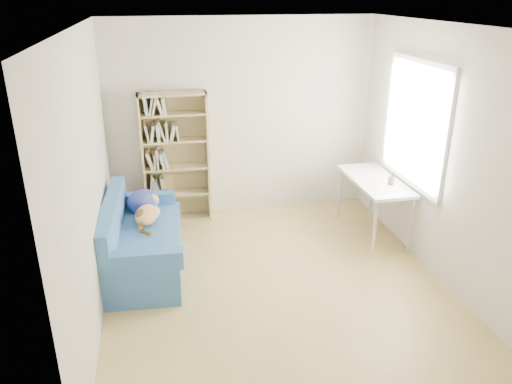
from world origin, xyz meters
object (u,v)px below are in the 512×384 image
pen_cup (391,180)px  bookshelf (176,164)px  sofa (141,240)px  desk (375,185)px

pen_cup → bookshelf: bearing=155.0°
sofa → bookshelf: (0.48, 1.16, 0.47)m
bookshelf → desk: (2.35, -0.96, -0.12)m
sofa → pen_cup: 2.98m
sofa → bookshelf: bookshelf is taller
sofa → pen_cup: pen_cup is taller
bookshelf → pen_cup: 2.71m
sofa → desk: (2.83, 0.20, 0.36)m
bookshelf → pen_cup: bookshelf is taller
sofa → desk: 2.86m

